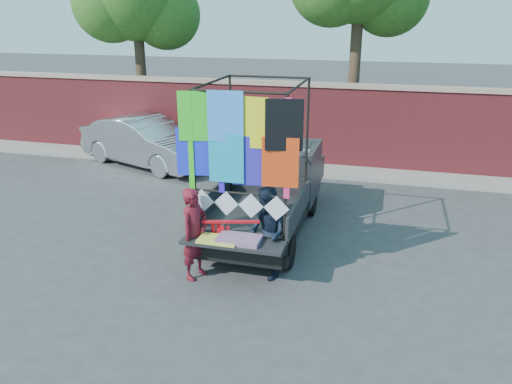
% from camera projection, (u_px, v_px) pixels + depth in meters
% --- Properties ---
extents(ground, '(90.00, 90.00, 0.00)m').
position_uv_depth(ground, '(257.00, 265.00, 9.64)').
color(ground, '#38383A').
rests_on(ground, ground).
extents(brick_wall, '(30.00, 0.45, 2.61)m').
position_uv_depth(brick_wall, '(315.00, 124.00, 15.55)').
color(brick_wall, maroon).
rests_on(brick_wall, ground).
extents(curb, '(30.00, 1.20, 0.12)m').
position_uv_depth(curb, '(310.00, 169.00, 15.34)').
color(curb, gray).
rests_on(curb, ground).
extents(pickup_truck, '(2.15, 5.40, 3.40)m').
position_uv_depth(pickup_truck, '(273.00, 186.00, 11.43)').
color(pickup_truck, black).
rests_on(pickup_truck, ground).
extents(sedan, '(4.94, 3.18, 1.54)m').
position_uv_depth(sedan, '(146.00, 141.00, 15.78)').
color(sedan, '#B4B8BC').
rests_on(sedan, ground).
extents(woman, '(0.58, 0.72, 1.72)m').
position_uv_depth(woman, '(195.00, 234.00, 8.95)').
color(woman, maroon).
rests_on(woman, ground).
extents(man, '(1.00, 1.05, 1.72)m').
position_uv_depth(man, '(267.00, 233.00, 8.97)').
color(man, black).
rests_on(man, ground).
extents(streamer_bundle, '(1.01, 0.32, 0.71)m').
position_uv_depth(streamer_bundle, '(225.00, 232.00, 8.97)').
color(streamer_bundle, red).
rests_on(streamer_bundle, ground).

